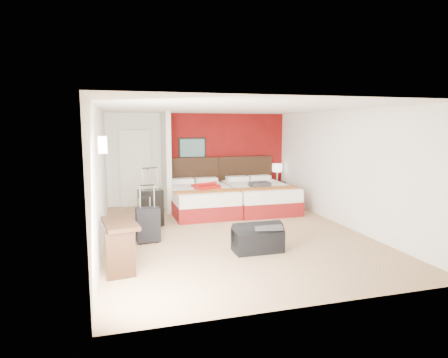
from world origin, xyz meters
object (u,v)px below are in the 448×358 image
object	(u,v)px
suitcase_navy	(145,227)
desk	(121,245)
bed_right	(259,197)
suitcase_charcoal	(148,226)
suitcase_black	(151,209)
red_suitcase_open	(206,186)
duffel_bag	(258,239)
bed_left	(201,200)
nightstand	(277,191)
table_lamp	(277,173)

from	to	relation	value
suitcase_navy	desk	distance (m)	1.54
bed_right	suitcase_charcoal	distance (m)	3.67
desk	suitcase_charcoal	bearing A→B (deg)	59.48
suitcase_black	desk	world-z (taller)	suitcase_black
bed_right	suitcase_charcoal	world-z (taller)	bed_right
red_suitcase_open	suitcase_navy	distance (m)	2.46
bed_right	duffel_bag	distance (m)	3.36
bed_left	desk	bearing A→B (deg)	-121.39
nightstand	suitcase_black	xyz separation A→B (m)	(-3.79, -1.96, 0.11)
red_suitcase_open	bed_right	bearing A→B (deg)	-17.13
table_lamp	desk	distance (m)	6.22
nightstand	suitcase_navy	world-z (taller)	nightstand
suitcase_navy	desk	size ratio (longest dim) A/B	0.53
nightstand	red_suitcase_open	bearing A→B (deg)	-149.72
duffel_bag	table_lamp	bearing A→B (deg)	62.19
bed_right	nightstand	world-z (taller)	bed_right
red_suitcase_open	suitcase_charcoal	world-z (taller)	red_suitcase_open
bed_left	table_lamp	world-z (taller)	table_lamp
suitcase_navy	duffel_bag	distance (m)	2.21
red_suitcase_open	nightstand	distance (m)	2.63
suitcase_charcoal	desk	size ratio (longest dim) A/B	0.70
bed_right	suitcase_charcoal	xyz separation A→B (m)	(-3.00, -2.10, -0.01)
suitcase_charcoal	suitcase_navy	bearing A→B (deg)	94.93
desk	nightstand	bearing A→B (deg)	35.68
suitcase_charcoal	suitcase_navy	world-z (taller)	suitcase_charcoal
red_suitcase_open	suitcase_navy	world-z (taller)	red_suitcase_open
bed_left	table_lamp	xyz separation A→B (m)	(2.47, 0.96, 0.49)
bed_left	desk	distance (m)	3.91
bed_left	suitcase_black	distance (m)	1.66
bed_right	table_lamp	size ratio (longest dim) A/B	4.18
suitcase_charcoal	suitcase_navy	xyz separation A→B (m)	(-0.04, 0.22, -0.08)
duffel_bag	desk	xyz separation A→B (m)	(-2.29, -0.21, 0.16)
bed_left	red_suitcase_open	xyz separation A→B (m)	(0.10, -0.10, 0.37)
red_suitcase_open	nightstand	xyz separation A→B (m)	(2.37, 1.06, -0.41)
suitcase_charcoal	suitcase_navy	size ratio (longest dim) A/B	1.33
bed_right	red_suitcase_open	size ratio (longest dim) A/B	2.84
table_lamp	suitcase_black	world-z (taller)	table_lamp
duffel_bag	suitcase_black	bearing A→B (deg)	126.88
suitcase_navy	desk	world-z (taller)	desk
suitcase_charcoal	suitcase_navy	distance (m)	0.23
suitcase_black	duffel_bag	distance (m)	2.72
duffel_bag	suitcase_charcoal	bearing A→B (deg)	149.70
bed_right	desk	xyz separation A→B (m)	(-3.50, -3.35, 0.05)
bed_left	bed_right	distance (m)	1.54
nightstand	suitcase_navy	distance (m)	4.90
nightstand	suitcase_charcoal	size ratio (longest dim) A/B	0.88
suitcase_black	suitcase_charcoal	distance (m)	1.15
red_suitcase_open	desk	world-z (taller)	desk
desk	duffel_bag	bearing A→B (deg)	-3.34
bed_left	suitcase_black	world-z (taller)	suitcase_black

